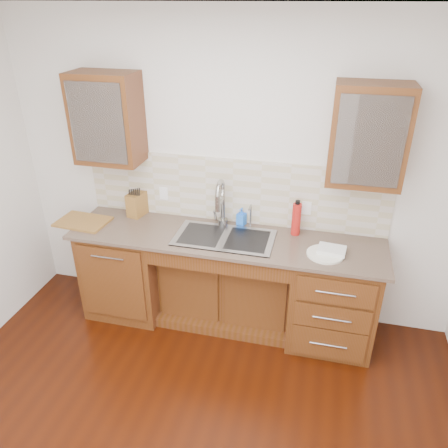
% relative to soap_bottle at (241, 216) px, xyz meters
% --- Properties ---
extents(wall_back, '(4.00, 0.10, 2.70)m').
position_rel_soap_bottle_xyz_m(wall_back, '(-0.09, 0.11, 0.36)').
color(wall_back, silver).
rests_on(wall_back, ground).
extents(base_cabinet_left, '(0.70, 0.62, 0.88)m').
position_rel_soap_bottle_xyz_m(base_cabinet_left, '(-1.04, -0.25, -0.55)').
color(base_cabinet_left, '#593014').
rests_on(base_cabinet_left, ground).
extents(base_cabinet_center, '(1.20, 0.44, 0.70)m').
position_rel_soap_bottle_xyz_m(base_cabinet_center, '(-0.09, -0.16, -0.64)').
color(base_cabinet_center, '#593014').
rests_on(base_cabinet_center, ground).
extents(base_cabinet_right, '(0.70, 0.62, 0.88)m').
position_rel_soap_bottle_xyz_m(base_cabinet_right, '(0.86, -0.25, -0.55)').
color(base_cabinet_right, '#593014').
rests_on(base_cabinet_right, ground).
extents(countertop, '(2.70, 0.65, 0.03)m').
position_rel_soap_bottle_xyz_m(countertop, '(-0.09, -0.26, -0.09)').
color(countertop, '#84705B').
rests_on(countertop, base_cabinet_left).
extents(backsplash, '(2.70, 0.02, 0.59)m').
position_rel_soap_bottle_xyz_m(backsplash, '(-0.09, 0.05, 0.22)').
color(backsplash, beige).
rests_on(backsplash, wall_back).
extents(sink, '(0.84, 0.46, 0.19)m').
position_rel_soap_bottle_xyz_m(sink, '(-0.09, -0.28, -0.16)').
color(sink, '#9E9EA5').
rests_on(sink, countertop).
extents(faucet, '(0.04, 0.04, 0.40)m').
position_rel_soap_bottle_xyz_m(faucet, '(-0.16, -0.05, 0.12)').
color(faucet, '#999993').
rests_on(faucet, countertop).
extents(filter_tap, '(0.02, 0.02, 0.24)m').
position_rel_soap_bottle_xyz_m(filter_tap, '(0.09, -0.04, 0.04)').
color(filter_tap, '#999993').
rests_on(filter_tap, countertop).
extents(upper_cabinet_left, '(0.55, 0.34, 0.75)m').
position_rel_soap_bottle_xyz_m(upper_cabinet_left, '(-1.14, -0.11, 0.84)').
color(upper_cabinet_left, '#593014').
rests_on(upper_cabinet_left, wall_back).
extents(upper_cabinet_right, '(0.55, 0.34, 0.75)m').
position_rel_soap_bottle_xyz_m(upper_cabinet_right, '(0.96, -0.11, 0.84)').
color(upper_cabinet_right, '#593014').
rests_on(upper_cabinet_right, wall_back).
extents(outlet_left, '(0.08, 0.01, 0.12)m').
position_rel_soap_bottle_xyz_m(outlet_left, '(-0.74, 0.04, 0.13)').
color(outlet_left, white).
rests_on(outlet_left, backsplash).
extents(outlet_right, '(0.08, 0.01, 0.12)m').
position_rel_soap_bottle_xyz_m(outlet_right, '(0.56, 0.04, 0.13)').
color(outlet_right, white).
rests_on(outlet_right, backsplash).
extents(soap_bottle, '(0.09, 0.09, 0.16)m').
position_rel_soap_bottle_xyz_m(soap_bottle, '(0.00, 0.00, 0.00)').
color(soap_bottle, blue).
rests_on(soap_bottle, countertop).
extents(water_bottle, '(0.09, 0.09, 0.29)m').
position_rel_soap_bottle_xyz_m(water_bottle, '(0.49, -0.06, 0.06)').
color(water_bottle, '#B41B16').
rests_on(water_bottle, countertop).
extents(plate, '(0.38, 0.38, 0.02)m').
position_rel_soap_bottle_xyz_m(plate, '(0.75, -0.36, -0.07)').
color(plate, silver).
rests_on(plate, countertop).
extents(dish_towel, '(0.23, 0.18, 0.03)m').
position_rel_soap_bottle_xyz_m(dish_towel, '(0.80, -0.32, -0.05)').
color(dish_towel, silver).
rests_on(dish_towel, plate).
extents(knife_block, '(0.16, 0.22, 0.22)m').
position_rel_soap_bottle_xyz_m(knife_block, '(-0.98, -0.03, 0.03)').
color(knife_block, '#9F5C2E').
rests_on(knife_block, countertop).
extents(cutting_board, '(0.47, 0.35, 0.02)m').
position_rel_soap_bottle_xyz_m(cutting_board, '(-1.40, -0.31, -0.07)').
color(cutting_board, olive).
rests_on(cutting_board, countertop).
extents(cup_left_a, '(0.13, 0.13, 0.09)m').
position_rel_soap_bottle_xyz_m(cup_left_a, '(-1.27, -0.11, 0.78)').
color(cup_left_a, silver).
rests_on(cup_left_a, upper_cabinet_left).
extents(cup_left_b, '(0.10, 0.10, 0.09)m').
position_rel_soap_bottle_xyz_m(cup_left_b, '(-1.01, -0.11, 0.78)').
color(cup_left_b, silver).
rests_on(cup_left_b, upper_cabinet_left).
extents(cup_right_a, '(0.16, 0.16, 0.10)m').
position_rel_soap_bottle_xyz_m(cup_right_a, '(0.84, -0.11, 0.79)').
color(cup_right_a, white).
rests_on(cup_right_a, upper_cabinet_right).
extents(cup_right_b, '(0.12, 0.12, 0.08)m').
position_rel_soap_bottle_xyz_m(cup_right_b, '(1.10, -0.11, 0.78)').
color(cup_right_b, white).
rests_on(cup_right_b, upper_cabinet_right).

